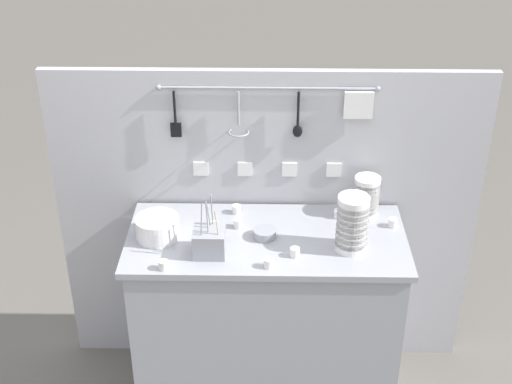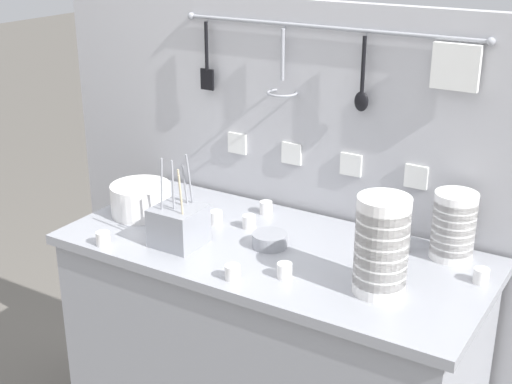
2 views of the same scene
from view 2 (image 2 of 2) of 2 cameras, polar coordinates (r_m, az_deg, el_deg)
The scene contains 15 objects.
counter at distance 2.34m, azimuth 1.22°, elevation -14.97°, with size 1.26×0.58×0.95m.
back_wall at distance 2.41m, azimuth 5.22°, elevation -4.48°, with size 2.06×0.11×1.62m.
bowl_stack_tall_left at distance 1.82m, azimuth 10.01°, elevation -4.24°, with size 0.14×0.14×0.26m.
bowl_stack_nested_right at distance 2.07m, azimuth 15.53°, elevation -2.60°, with size 0.12×0.12×0.20m.
plate_stack at distance 2.33m, azimuth -9.18°, elevation -0.59°, with size 0.20×0.20×0.10m.
steel_mixing_bowl at distance 2.08m, azimuth 1.05°, elevation -3.89°, with size 0.10×0.10×0.04m.
cutlery_caddy at distance 2.10m, azimuth -6.22°, elevation -2.65°, with size 0.14×0.14×0.27m.
cup_by_caddy at distance 1.91m, azimuth -1.90°, elevation -6.44°, with size 0.04×0.04×0.04m.
cup_front_right at distance 2.24m, azimuth -3.24°, elevation -2.04°, with size 0.04×0.04×0.04m.
cup_edge_near at distance 2.21m, azimuth -0.56°, elevation -2.39°, with size 0.04×0.04×0.04m.
cup_mid_row at distance 2.31m, azimuth 0.80°, elevation -1.25°, with size 0.04×0.04×0.04m.
cup_back_right at distance 2.14m, azimuth -12.13°, elevation -3.66°, with size 0.04×0.04×0.04m.
cup_beside_plates at distance 2.10m, azimuth 11.67°, elevation -4.13°, with size 0.04×0.04×0.04m.
cup_back_left at distance 1.98m, azimuth 17.57°, elevation -6.41°, with size 0.04×0.04×0.04m.
cup_centre at distance 1.92m, azimuth 2.30°, elevation -6.29°, with size 0.04×0.04×0.04m.
Camera 2 is at (0.95, -1.63, 1.86)m, focal length 50.00 mm.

